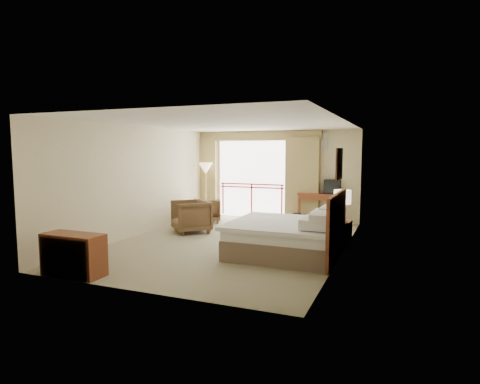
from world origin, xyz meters
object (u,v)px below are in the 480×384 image
at_px(desk, 322,199).
at_px(wastebasket, 296,219).
at_px(tv, 333,187).
at_px(side_table, 190,214).
at_px(dresser, 73,255).
at_px(nightstand, 341,234).
at_px(table_lamp, 342,198).
at_px(armchair_near, 191,232).
at_px(bed, 288,237).
at_px(floor_lamp, 206,170).
at_px(armchair_far, 207,222).

distance_m(desk, wastebasket, 1.06).
distance_m(desk, tv, 0.50).
xyz_separation_m(side_table, dresser, (0.29, -4.52, -0.01)).
relative_size(nightstand, desk, 0.42).
distance_m(table_lamp, armchair_near, 3.96).
xyz_separation_m(bed, nightstand, (0.89, 1.16, -0.10)).
bearing_deg(table_lamp, dresser, -135.14).
relative_size(armchair_near, floor_lamp, 0.53).
distance_m(table_lamp, side_table, 4.29).
height_order(table_lamp, desk, table_lamp).
distance_m(armchair_far, armchair_near, 1.53).
xyz_separation_m(desk, dresser, (-2.93, -6.68, -0.32)).
relative_size(tv, armchair_far, 0.58).
xyz_separation_m(armchair_near, dresser, (-0.07, -3.93, 0.36)).
bearing_deg(floor_lamp, bed, -44.04).
height_order(nightstand, table_lamp, table_lamp).
bearing_deg(side_table, tv, 30.72).
relative_size(bed, wastebasket, 6.44).
xyz_separation_m(wastebasket, side_table, (-2.64, -1.43, 0.20)).
bearing_deg(desk, floor_lamp, -170.15).
distance_m(tv, wastebasket, 1.43).
xyz_separation_m(armchair_near, floor_lamp, (-0.71, 2.24, 1.48)).
distance_m(bed, floor_lamp, 5.17).
height_order(bed, armchair_near, bed).
distance_m(tv, side_table, 4.16).
bearing_deg(dresser, armchair_far, 96.77).
relative_size(tv, armchair_near, 0.49).
bearing_deg(tv, bed, -108.35).
height_order(nightstand, tv, tv).
distance_m(tv, armchair_near, 4.28).
distance_m(bed, side_table, 3.78).
bearing_deg(floor_lamp, tv, 6.54).
relative_size(tv, wastebasket, 1.36).
relative_size(floor_lamp, dresser, 1.61).
bearing_deg(floor_lamp, nightstand, -27.51).
xyz_separation_m(bed, tv, (0.24, 3.96, 0.69)).
xyz_separation_m(desk, side_table, (-3.22, -2.16, -0.31)).
relative_size(desk, armchair_far, 1.71).
bearing_deg(side_table, table_lamp, -8.94).
relative_size(nightstand, table_lamp, 0.85).
relative_size(wastebasket, armchair_far, 0.43).
distance_m(bed, table_lamp, 1.66).
xyz_separation_m(bed, side_table, (-3.29, 1.86, -0.01)).
bearing_deg(nightstand, wastebasket, 128.96).
bearing_deg(dresser, armchair_near, 93.32).
height_order(tv, wastebasket, tv).
xyz_separation_m(table_lamp, armchair_near, (-3.81, 0.07, -1.08)).
bearing_deg(nightstand, armchair_far, 161.71).
height_order(desk, dresser, desk).
bearing_deg(dresser, floor_lamp, 100.28).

